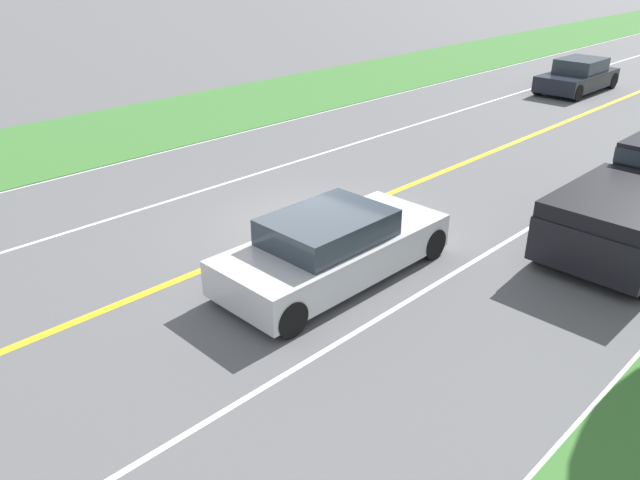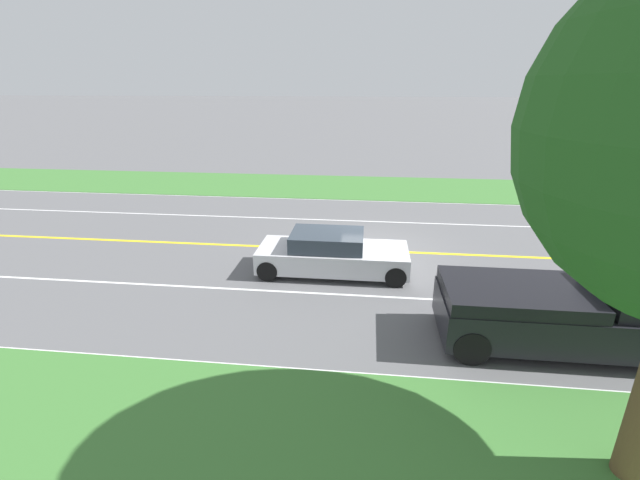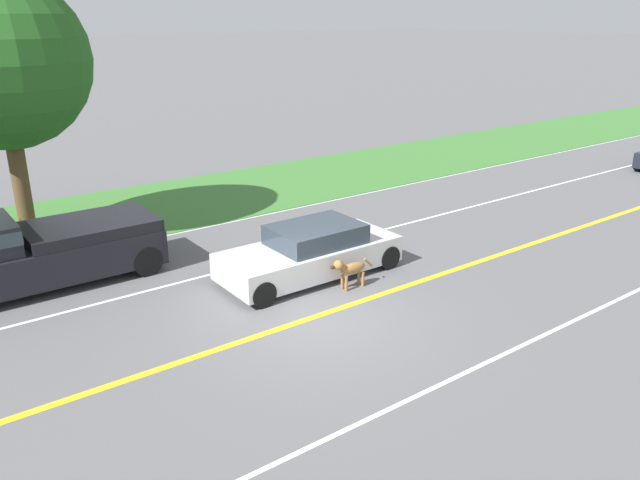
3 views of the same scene
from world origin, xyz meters
The scene contains 10 objects.
ground_plane centered at (0.00, 0.00, 0.00)m, with size 400.00×400.00×0.00m, color #5B5B5E.
centre_divider_line centered at (0.00, 0.00, 0.00)m, with size 0.18×160.00×0.01m, color yellow.
lane_edge_line_right centered at (7.00, 0.00, 0.00)m, with size 0.14×160.00×0.01m, color white.
lane_edge_line_left centered at (-7.00, 0.00, 0.00)m, with size 0.14×160.00×0.01m, color white.
lane_dash_same_dir centered at (3.50, 0.00, 0.00)m, with size 0.10×160.00×0.01m, color white.
lane_dash_oncoming centered at (-3.50, 0.00, 0.00)m, with size 0.10×160.00×0.01m, color white.
grass_verge_left centered at (-10.00, 0.00, 0.01)m, with size 6.00×160.00×0.03m, color #3D7533.
ego_car centered at (1.96, -1.39, 0.62)m, with size 1.90×4.64×1.31m.
dog centered at (0.73, -1.64, 0.51)m, with size 0.27×1.26×0.83m.
pickup_truck centered at (5.38, 4.42, 0.93)m, with size 2.14×5.50×1.83m.
Camera 2 is at (14.34, -0.36, 5.62)m, focal length 24.00 mm.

